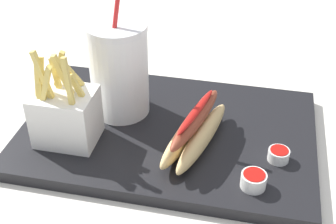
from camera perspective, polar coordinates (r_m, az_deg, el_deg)
name	(u,v)px	position (r m, az deg, el deg)	size (l,w,h in m)	color
ground_plane	(168,142)	(0.76, 0.00, -3.69)	(2.40, 2.40, 0.02)	silver
food_tray	(168,132)	(0.75, 0.00, -2.50)	(0.46, 0.31, 0.02)	black
soda_cup	(119,69)	(0.74, -5.99, 5.24)	(0.09, 0.09, 0.25)	white
fries_basket	(65,114)	(0.71, -12.41, -0.30)	(0.09, 0.07, 0.16)	white
hot_dog_1	(195,130)	(0.69, 3.32, -2.26)	(0.09, 0.19, 0.06)	#DBB775
ketchup_cup_1	(254,180)	(0.64, 10.40, -8.13)	(0.03, 0.03, 0.02)	white
ketchup_cup_2	(279,154)	(0.69, 13.35, -5.05)	(0.03, 0.03, 0.02)	white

